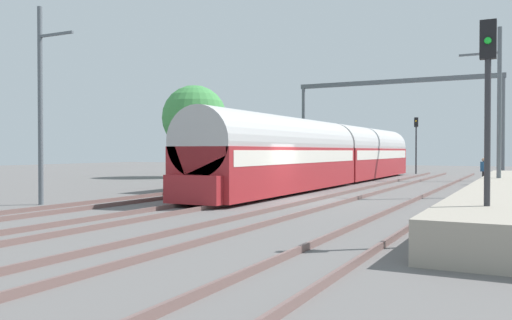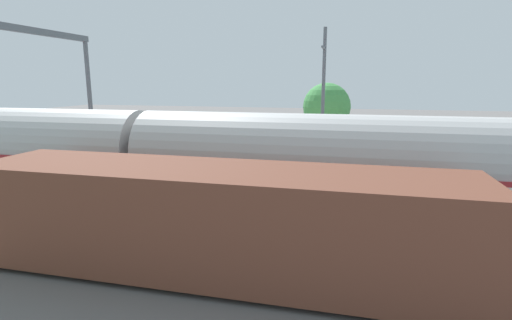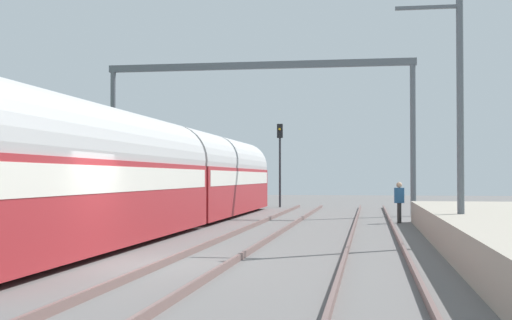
{
  "view_description": "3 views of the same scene",
  "coord_description": "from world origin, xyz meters",
  "px_view_note": "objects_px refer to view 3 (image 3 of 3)",
  "views": [
    {
      "loc": [
        9.38,
        -22.2,
        2.19
      ],
      "look_at": [
        -1.93,
        0.05,
        1.75
      ],
      "focal_mm": 37.5,
      "sensor_mm": 36.0,
      "label": 1
    },
    {
      "loc": [
        -14.91,
        3.73,
        5.03
      ],
      "look_at": [
        -0.05,
        7.36,
        1.94
      ],
      "focal_mm": 27.45,
      "sensor_mm": 36.0,
      "label": 2
    },
    {
      "loc": [
        5.64,
        -15.29,
        1.95
      ],
      "look_at": [
        -0.97,
        25.98,
        2.94
      ],
      "focal_mm": 49.75,
      "sensor_mm": 36.0,
      "label": 3
    }
  ],
  "objects_px": {
    "passenger_train": "(170,176)",
    "freight_car": "(25,191)",
    "railway_signal_far": "(280,154)",
    "person_crossing": "(399,199)",
    "catenary_gantry": "(258,100)"
  },
  "relations": [
    {
      "from": "freight_car",
      "to": "railway_signal_far",
      "type": "height_order",
      "value": "railway_signal_far"
    },
    {
      "from": "passenger_train",
      "to": "freight_car",
      "type": "distance_m",
      "value": 5.67
    },
    {
      "from": "person_crossing",
      "to": "catenary_gantry",
      "type": "distance_m",
      "value": 10.05
    },
    {
      "from": "freight_car",
      "to": "catenary_gantry",
      "type": "distance_m",
      "value": 15.38
    },
    {
      "from": "catenary_gantry",
      "to": "passenger_train",
      "type": "bearing_deg",
      "value": -101.57
    },
    {
      "from": "person_crossing",
      "to": "passenger_train",
      "type": "bearing_deg",
      "value": 20.69
    },
    {
      "from": "freight_car",
      "to": "passenger_train",
      "type": "bearing_deg",
      "value": 46.86
    },
    {
      "from": "passenger_train",
      "to": "freight_car",
      "type": "bearing_deg",
      "value": -133.14
    },
    {
      "from": "railway_signal_far",
      "to": "passenger_train",
      "type": "bearing_deg",
      "value": -95.88
    },
    {
      "from": "passenger_train",
      "to": "catenary_gantry",
      "type": "xyz_separation_m",
      "value": [
        1.93,
        9.43,
        3.9
      ]
    },
    {
      "from": "freight_car",
      "to": "person_crossing",
      "type": "distance_m",
      "value": 15.02
    },
    {
      "from": "passenger_train",
      "to": "freight_car",
      "type": "height_order",
      "value": "passenger_train"
    },
    {
      "from": "passenger_train",
      "to": "catenary_gantry",
      "type": "height_order",
      "value": "catenary_gantry"
    },
    {
      "from": "passenger_train",
      "to": "person_crossing",
      "type": "distance_m",
      "value": 9.7
    },
    {
      "from": "railway_signal_far",
      "to": "person_crossing",
      "type": "bearing_deg",
      "value": -64.84
    }
  ]
}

